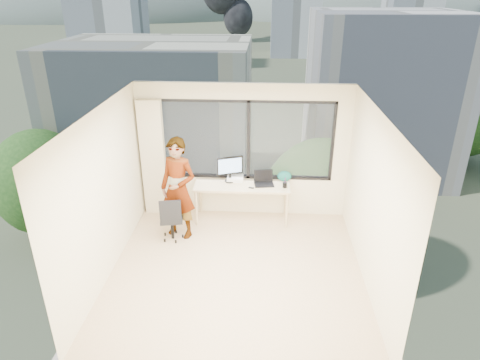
# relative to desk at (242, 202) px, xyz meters

# --- Properties ---
(floor) EXTENTS (4.00, 4.00, 0.01)m
(floor) POSITION_rel_desk_xyz_m (0.00, -1.66, -0.38)
(floor) COLOR #CFAA86
(floor) RESTS_ON ground
(ceiling) EXTENTS (4.00, 4.00, 0.01)m
(ceiling) POSITION_rel_desk_xyz_m (0.00, -1.66, 2.23)
(ceiling) COLOR white
(ceiling) RESTS_ON ground
(wall_front) EXTENTS (4.00, 0.01, 2.60)m
(wall_front) POSITION_rel_desk_xyz_m (0.00, -3.66, 0.93)
(wall_front) COLOR beige
(wall_front) RESTS_ON ground
(wall_left) EXTENTS (0.01, 4.00, 2.60)m
(wall_left) POSITION_rel_desk_xyz_m (-2.00, -1.66, 0.93)
(wall_left) COLOR beige
(wall_left) RESTS_ON ground
(wall_right) EXTENTS (0.01, 4.00, 2.60)m
(wall_right) POSITION_rel_desk_xyz_m (2.00, -1.66, 0.93)
(wall_right) COLOR beige
(wall_right) RESTS_ON ground
(window_wall) EXTENTS (3.30, 0.16, 1.55)m
(window_wall) POSITION_rel_desk_xyz_m (0.05, 0.34, 1.15)
(window_wall) COLOR black
(window_wall) RESTS_ON ground
(curtain) EXTENTS (0.45, 0.14, 2.30)m
(curtain) POSITION_rel_desk_xyz_m (-1.72, 0.22, 0.77)
(curtain) COLOR beige
(curtain) RESTS_ON floor
(desk) EXTENTS (1.80, 0.60, 0.75)m
(desk) POSITION_rel_desk_xyz_m (0.00, 0.00, 0.00)
(desk) COLOR beige
(desk) RESTS_ON floor
(chair) EXTENTS (0.52, 0.52, 0.87)m
(chair) POSITION_rel_desk_xyz_m (-1.21, -0.76, 0.06)
(chair) COLOR black
(chair) RESTS_ON floor
(person) EXTENTS (0.79, 0.65, 1.86)m
(person) POSITION_rel_desk_xyz_m (-1.09, -0.61, 0.55)
(person) COLOR #2D2D33
(person) RESTS_ON floor
(monitor) EXTENTS (0.51, 0.28, 0.51)m
(monitor) POSITION_rel_desk_xyz_m (-0.24, 0.14, 0.63)
(monitor) COLOR black
(monitor) RESTS_ON desk
(game_console) EXTENTS (0.31, 0.26, 0.08)m
(game_console) POSITION_rel_desk_xyz_m (-0.14, 0.20, 0.41)
(game_console) COLOR white
(game_console) RESTS_ON desk
(laptop) EXTENTS (0.41, 0.43, 0.23)m
(laptop) POSITION_rel_desk_xyz_m (0.41, 0.02, 0.49)
(laptop) COLOR black
(laptop) RESTS_ON desk
(cellphone) EXTENTS (0.11, 0.08, 0.01)m
(cellphone) POSITION_rel_desk_xyz_m (0.18, -0.14, 0.38)
(cellphone) COLOR black
(cellphone) RESTS_ON desk
(pen_cup) EXTENTS (0.10, 0.10, 0.10)m
(pen_cup) POSITION_rel_desk_xyz_m (0.80, -0.07, 0.43)
(pen_cup) COLOR black
(pen_cup) RESTS_ON desk
(handbag) EXTENTS (0.27, 0.14, 0.21)m
(handbag) POSITION_rel_desk_xyz_m (0.80, 0.21, 0.48)
(handbag) COLOR #0C4944
(handbag) RESTS_ON desk
(exterior_ground) EXTENTS (400.00, 400.00, 0.04)m
(exterior_ground) POSITION_rel_desk_xyz_m (0.00, 118.34, -14.38)
(exterior_ground) COLOR #515B3D
(exterior_ground) RESTS_ON ground
(near_bldg_a) EXTENTS (16.00, 12.00, 14.00)m
(near_bldg_a) POSITION_rel_desk_xyz_m (-9.00, 28.34, -7.38)
(near_bldg_a) COLOR beige
(near_bldg_a) RESTS_ON exterior_ground
(near_bldg_b) EXTENTS (14.00, 13.00, 16.00)m
(near_bldg_b) POSITION_rel_desk_xyz_m (12.00, 36.34, -6.38)
(near_bldg_b) COLOR white
(near_bldg_b) RESTS_ON exterior_ground
(far_tower_a) EXTENTS (14.00, 14.00, 28.00)m
(far_tower_a) POSITION_rel_desk_xyz_m (-35.00, 93.34, -0.38)
(far_tower_a) COLOR silver
(far_tower_a) RESTS_ON exterior_ground
(far_tower_c) EXTENTS (15.00, 15.00, 26.00)m
(far_tower_c) POSITION_rel_desk_xyz_m (45.00, 138.34, -1.38)
(far_tower_c) COLOR silver
(far_tower_c) RESTS_ON exterior_ground
(far_tower_d) EXTENTS (16.00, 14.00, 22.00)m
(far_tower_d) POSITION_rel_desk_xyz_m (-60.00, 148.34, -3.38)
(far_tower_d) COLOR silver
(far_tower_d) RESTS_ON exterior_ground
(hill_a) EXTENTS (288.00, 216.00, 90.00)m
(hill_a) POSITION_rel_desk_xyz_m (-120.00, 318.34, -14.38)
(hill_a) COLOR slate
(hill_a) RESTS_ON exterior_ground
(hill_b) EXTENTS (300.00, 220.00, 96.00)m
(hill_b) POSITION_rel_desk_xyz_m (100.00, 318.34, -14.38)
(hill_b) COLOR slate
(hill_b) RESTS_ON exterior_ground
(tree_a) EXTENTS (7.00, 7.00, 8.00)m
(tree_a) POSITION_rel_desk_xyz_m (-16.00, 20.34, -10.38)
(tree_a) COLOR #24511B
(tree_a) RESTS_ON exterior_ground
(tree_b) EXTENTS (7.60, 7.60, 9.00)m
(tree_b) POSITION_rel_desk_xyz_m (4.00, 16.34, -9.88)
(tree_b) COLOR #24511B
(tree_b) RESTS_ON exterior_ground
(tree_c) EXTENTS (8.40, 8.40, 10.00)m
(tree_c) POSITION_rel_desk_xyz_m (22.00, 38.34, -9.38)
(tree_c) COLOR #24511B
(tree_c) RESTS_ON exterior_ground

